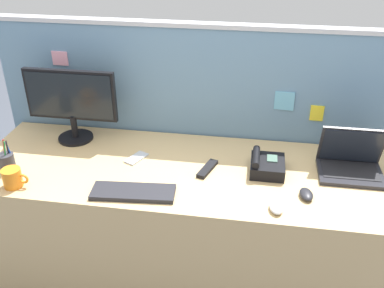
% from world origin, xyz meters
% --- Properties ---
extents(ground_plane, '(10.00, 10.00, 0.00)m').
position_xyz_m(ground_plane, '(0.00, 0.00, 0.00)').
color(ground_plane, '#424751').
extents(desk, '(2.25, 0.75, 0.73)m').
position_xyz_m(desk, '(0.00, 0.00, 0.37)').
color(desk, tan).
rests_on(desk, ground_plane).
extents(cubicle_divider, '(2.37, 0.08, 1.38)m').
position_xyz_m(cubicle_divider, '(0.00, 0.41, 0.69)').
color(cubicle_divider, '#6084A3').
rests_on(cubicle_divider, ground_plane).
extents(desktop_monitor, '(0.52, 0.20, 0.41)m').
position_xyz_m(desktop_monitor, '(-0.71, 0.22, 0.97)').
color(desktop_monitor, black).
rests_on(desktop_monitor, desk).
extents(laptop, '(0.31, 0.24, 0.24)m').
position_xyz_m(laptop, '(0.80, 0.11, 0.79)').
color(laptop, '#232328').
rests_on(laptop, desk).
extents(desk_phone, '(0.17, 0.20, 0.10)m').
position_xyz_m(desk_phone, '(0.38, 0.04, 0.77)').
color(desk_phone, black).
rests_on(desk_phone, desk).
extents(keyboard_main, '(0.40, 0.17, 0.02)m').
position_xyz_m(keyboard_main, '(-0.23, -0.26, 0.74)').
color(keyboard_main, '#232328').
rests_on(keyboard_main, desk).
extents(computer_mouse_right_hand, '(0.07, 0.11, 0.03)m').
position_xyz_m(computer_mouse_right_hand, '(0.43, -0.28, 0.75)').
color(computer_mouse_right_hand, silver).
rests_on(computer_mouse_right_hand, desk).
extents(computer_mouse_left_hand, '(0.07, 0.11, 0.03)m').
position_xyz_m(computer_mouse_left_hand, '(0.57, -0.15, 0.75)').
color(computer_mouse_left_hand, '#232328').
rests_on(computer_mouse_left_hand, desk).
extents(pen_cup, '(0.08, 0.08, 0.17)m').
position_xyz_m(pen_cup, '(-0.92, -0.16, 0.78)').
color(pen_cup, '#333338').
rests_on(pen_cup, desk).
extents(cell_phone_silver_slab, '(0.11, 0.15, 0.01)m').
position_xyz_m(cell_phone_silver_slab, '(-0.30, 0.06, 0.74)').
color(cell_phone_silver_slab, '#B7BAC1').
rests_on(cell_phone_silver_slab, desk).
extents(tv_remote, '(0.09, 0.18, 0.02)m').
position_xyz_m(tv_remote, '(0.09, 0.00, 0.74)').
color(tv_remote, black).
rests_on(tv_remote, desk).
extents(coffee_mug, '(0.13, 0.09, 0.09)m').
position_xyz_m(coffee_mug, '(-0.82, -0.28, 0.78)').
color(coffee_mug, orange).
rests_on(coffee_mug, desk).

